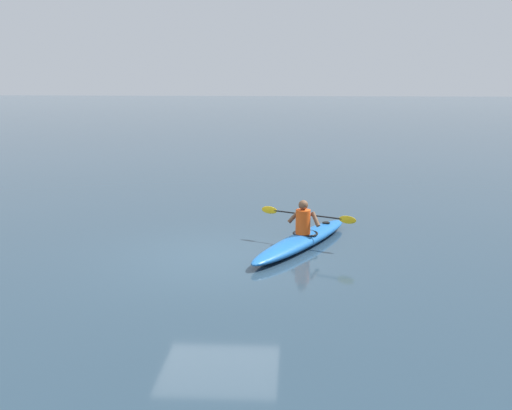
# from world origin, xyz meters

# --- Properties ---
(ground_plane) EXTENTS (160.00, 160.00, 0.00)m
(ground_plane) POSITION_xyz_m (0.00, 0.00, 0.00)
(ground_plane) COLOR #233847
(kayak) EXTENTS (2.48, 4.07, 0.29)m
(kayak) POSITION_xyz_m (-1.73, -0.97, 0.15)
(kayak) COLOR #1959A5
(kayak) RESTS_ON ground
(kayaker) EXTENTS (2.08, 1.08, 0.75)m
(kayaker) POSITION_xyz_m (-1.75, -1.02, 0.62)
(kayaker) COLOR #E04C14
(kayaker) RESTS_ON kayak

